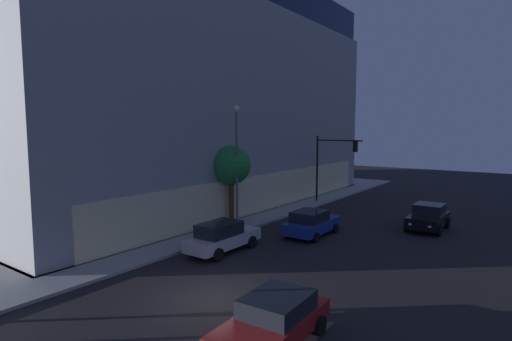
% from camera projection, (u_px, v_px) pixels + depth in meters
% --- Properties ---
extents(ground_plane, '(120.00, 120.00, 0.00)m').
position_uv_depth(ground_plane, '(215.00, 300.00, 16.02)').
color(ground_plane, black).
extents(modern_building, '(37.38, 29.30, 19.86)m').
position_uv_depth(modern_building, '(148.00, 98.00, 40.41)').
color(modern_building, '#4C4C51').
rests_on(modern_building, ground).
extents(traffic_light_far_corner, '(0.64, 4.53, 5.99)m').
position_uv_depth(traffic_light_far_corner, '(331.00, 158.00, 35.87)').
color(traffic_light_far_corner, black).
rests_on(traffic_light_far_corner, sidewalk_corner).
extents(street_lamp_sidewalk, '(0.44, 0.44, 8.15)m').
position_uv_depth(street_lamp_sidewalk, '(237.00, 151.00, 27.13)').
color(street_lamp_sidewalk, '#5B5B5B').
rests_on(street_lamp_sidewalk, sidewalk_corner).
extents(sidewalk_tree, '(2.76, 2.76, 5.46)m').
position_uv_depth(sidewalk_tree, '(231.00, 166.00, 28.25)').
color(sidewalk_tree, '#53371E').
rests_on(sidewalk_tree, sidewalk_corner).
extents(car_red, '(4.56, 2.36, 1.52)m').
position_uv_depth(car_red, '(273.00, 320.00, 12.64)').
color(car_red, maroon).
rests_on(car_red, ground).
extents(car_silver, '(4.75, 1.96, 1.69)m').
position_uv_depth(car_silver, '(222.00, 237.00, 22.13)').
color(car_silver, '#B7BABF').
rests_on(car_silver, ground).
extents(car_blue, '(4.42, 2.22, 1.61)m').
position_uv_depth(car_blue, '(311.00, 223.00, 25.62)').
color(car_blue, navy).
rests_on(car_blue, ground).
extents(car_black, '(4.18, 2.25, 1.71)m').
position_uv_depth(car_black, '(428.00, 217.00, 27.10)').
color(car_black, black).
rests_on(car_black, ground).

